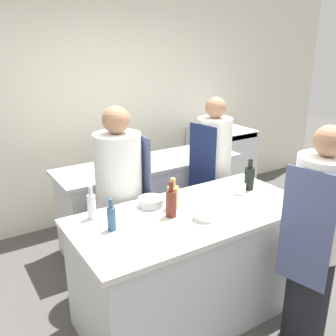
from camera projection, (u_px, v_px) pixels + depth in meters
The scene contains 18 objects.
ground_plane at pixel (190, 311), 3.12m from camera, with size 16.00×16.00×0.00m, color #4C4947.
wall_back at pixel (86, 107), 4.36m from camera, with size 8.00×0.06×2.80m.
prep_counter at pixel (192, 264), 2.97m from camera, with size 1.83×0.87×0.92m.
pass_counter at pixel (151, 201), 4.12m from camera, with size 2.02×0.63×0.92m.
oven_range at pixel (221, 164), 5.21m from camera, with size 0.70×0.72×1.00m.
chef_at_prep_near at pixel (314, 244), 2.55m from camera, with size 0.41×0.39×1.65m.
chef_at_stove at pixel (120, 202), 3.24m from camera, with size 0.41×0.40×1.65m.
chef_at_pass_far at pixel (213, 177), 3.81m from camera, with size 0.39×0.37×1.63m.
bottle_olive_oil at pixel (111, 218), 2.53m from camera, with size 0.06×0.06×0.23m.
bottle_vinegar at pixel (92, 206), 2.69m from camera, with size 0.06×0.06×0.25m.
bottle_wine at pixel (173, 197), 2.85m from camera, with size 0.09×0.09×0.25m.
bottle_cooking_oil at pixel (249, 178), 3.21m from camera, with size 0.08×0.08×0.27m.
bottle_sauce at pixel (171, 203), 2.72m from camera, with size 0.08×0.08×0.27m.
bowl_mixing_large at pixel (151, 202), 2.91m from camera, with size 0.20×0.20×0.07m.
bowl_prep_small at pixel (205, 213), 2.70m from camera, with size 0.16×0.16×0.09m.
cup at pixel (240, 189), 3.14m from camera, with size 0.09×0.09×0.09m.
cutting_board at pixel (204, 200), 3.01m from camera, with size 0.41×0.27×0.01m.
stockpot at pixel (127, 157), 3.80m from camera, with size 0.30×0.30×0.20m.
Camera 1 is at (-1.53, -2.05, 2.15)m, focal length 40.00 mm.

